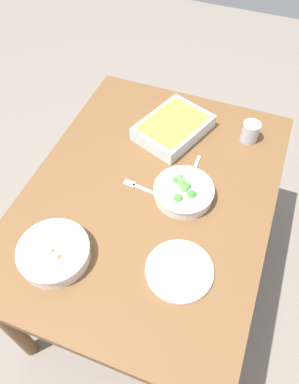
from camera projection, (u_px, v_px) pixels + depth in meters
ground_plane at (150, 276)px, 1.97m from camera, size 6.00×6.00×0.00m
dining_table at (150, 206)px, 1.45m from camera, size 1.20×0.90×0.74m
stew_bowl at (54, 252)px, 1.19m from camera, size 0.24×0.24×0.06m
broccoli_bowl at (184, 191)px, 1.34m from camera, size 0.22×0.22×0.06m
baking_dish at (173, 127)px, 1.54m from camera, size 0.36×0.31×0.06m
drink_cup at (250, 132)px, 1.52m from camera, size 0.07×0.07×0.08m
side_plate at (179, 271)px, 1.18m from camera, size 0.22×0.22×0.01m
spoon_by_stew at (69, 255)px, 1.22m from camera, size 0.09×0.17×0.01m
spoon_by_broccoli at (191, 176)px, 1.42m from camera, size 0.18×0.03×0.01m
fork_on_table at (142, 188)px, 1.39m from camera, size 0.04×0.18×0.01m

